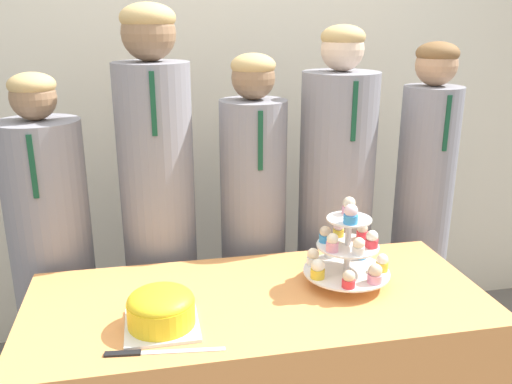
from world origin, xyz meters
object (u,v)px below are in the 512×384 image
object	(u,v)px
student_2	(253,243)
student_0	(55,269)
cake_knife	(145,353)
student_4	(421,223)
student_3	(334,228)
round_cake	(161,308)
student_1	(160,229)
cupcake_stand	(347,250)

from	to	relation	value
student_2	student_0	bearing A→B (deg)	180.00
cake_knife	student_4	distance (m)	1.41
cake_knife	student_3	distance (m)	1.09
student_4	student_3	bearing A→B (deg)	180.00
student_2	student_3	bearing A→B (deg)	0.00
student_4	student_0	bearing A→B (deg)	180.00
student_0	student_3	bearing A→B (deg)	0.00
round_cake	student_0	xyz separation A→B (m)	(-0.39, 0.63, -0.14)
student_2	student_1	bearing A→B (deg)	180.00
student_1	student_2	world-z (taller)	student_1
cake_knife	cupcake_stand	bearing A→B (deg)	28.52
student_1	student_3	distance (m)	0.72
student_1	student_2	bearing A→B (deg)	-0.00
cupcake_stand	student_1	xyz separation A→B (m)	(-0.59, 0.48, -0.07)
student_1	student_3	size ratio (longest dim) A/B	1.05
round_cake	cupcake_stand	world-z (taller)	cupcake_stand
round_cake	student_2	size ratio (longest dim) A/B	0.14
round_cake	cake_knife	size ratio (longest dim) A/B	0.66
student_1	student_4	size ratio (longest dim) A/B	1.09
student_3	cupcake_stand	bearing A→B (deg)	-105.12
round_cake	student_1	bearing A→B (deg)	88.35
student_3	student_2	bearing A→B (deg)	-180.00
round_cake	cake_knife	bearing A→B (deg)	-112.09
student_1	student_3	world-z (taller)	student_1
student_0	student_4	distance (m)	1.53
cupcake_stand	student_1	bearing A→B (deg)	140.82
student_0	student_4	bearing A→B (deg)	-0.00
round_cake	student_1	xyz separation A→B (m)	(0.02, 0.63, -0.00)
student_0	student_4	size ratio (longest dim) A/B	0.94
cake_knife	student_3	xyz separation A→B (m)	(0.79, 0.75, -0.00)
student_4	student_2	bearing A→B (deg)	180.00
student_2	student_3	distance (m)	0.35
cupcake_stand	student_3	bearing A→B (deg)	74.88
student_0	student_3	xyz separation A→B (m)	(1.13, 0.00, 0.08)
student_2	student_3	world-z (taller)	student_3
cake_knife	cupcake_stand	size ratio (longest dim) A/B	1.08
round_cake	student_1	distance (m)	0.63
cake_knife	student_0	size ratio (longest dim) A/B	0.23
cupcake_stand	student_1	distance (m)	0.77
student_0	round_cake	bearing A→B (deg)	-57.99
cake_knife	cupcake_stand	distance (m)	0.72
cake_knife	student_3	size ratio (longest dim) A/B	0.20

